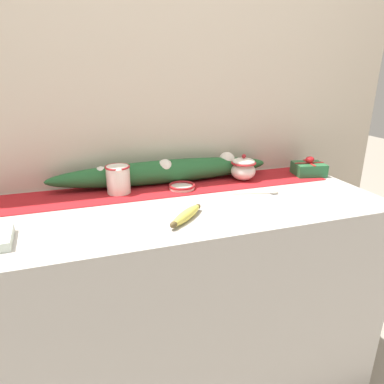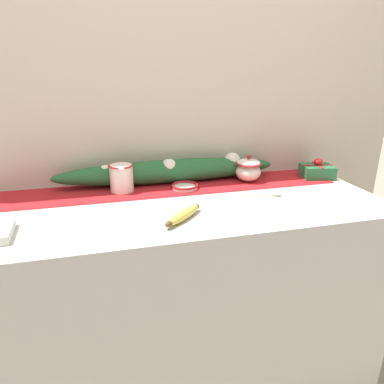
{
  "view_description": "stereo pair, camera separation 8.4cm",
  "coord_description": "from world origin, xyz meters",
  "px_view_note": "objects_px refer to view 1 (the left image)",
  "views": [
    {
      "loc": [
        -0.35,
        -1.18,
        1.41
      ],
      "look_at": [
        0.04,
        -0.03,
        0.98
      ],
      "focal_mm": 32.0,
      "sensor_mm": 36.0,
      "label": 1
    },
    {
      "loc": [
        -0.26,
        -1.2,
        1.41
      ],
      "look_at": [
        0.04,
        -0.03,
        0.98
      ],
      "focal_mm": 32.0,
      "sensor_mm": 36.0,
      "label": 2
    }
  ],
  "objects_px": {
    "banana": "(186,215)",
    "spoon": "(270,193)",
    "sugar_bowl": "(243,168)",
    "gift_box": "(309,168)",
    "small_dish": "(182,186)",
    "cream_pitcher": "(118,178)"
  },
  "relations": [
    {
      "from": "banana",
      "to": "spoon",
      "type": "xyz_separation_m",
      "value": [
        0.41,
        0.14,
        -0.01
      ]
    },
    {
      "from": "sugar_bowl",
      "to": "gift_box",
      "type": "xyz_separation_m",
      "value": [
        0.34,
        -0.03,
        -0.02
      ]
    },
    {
      "from": "sugar_bowl",
      "to": "small_dish",
      "type": "height_order",
      "value": "sugar_bowl"
    },
    {
      "from": "small_dish",
      "to": "banana",
      "type": "relative_size",
      "value": 0.71
    },
    {
      "from": "sugar_bowl",
      "to": "gift_box",
      "type": "relative_size",
      "value": 0.75
    },
    {
      "from": "sugar_bowl",
      "to": "small_dish",
      "type": "xyz_separation_m",
      "value": [
        -0.3,
        -0.03,
        -0.04
      ]
    },
    {
      "from": "small_dish",
      "to": "spoon",
      "type": "bearing_deg",
      "value": -27.2
    },
    {
      "from": "cream_pitcher",
      "to": "gift_box",
      "type": "xyz_separation_m",
      "value": [
        0.91,
        -0.03,
        -0.03
      ]
    },
    {
      "from": "sugar_bowl",
      "to": "gift_box",
      "type": "bearing_deg",
      "value": -4.23
    },
    {
      "from": "sugar_bowl",
      "to": "spoon",
      "type": "height_order",
      "value": "sugar_bowl"
    },
    {
      "from": "cream_pitcher",
      "to": "spoon",
      "type": "height_order",
      "value": "cream_pitcher"
    },
    {
      "from": "banana",
      "to": "spoon",
      "type": "distance_m",
      "value": 0.43
    },
    {
      "from": "small_dish",
      "to": "banana",
      "type": "xyz_separation_m",
      "value": [
        -0.08,
        -0.31,
        0.0
      ]
    },
    {
      "from": "cream_pitcher",
      "to": "banana",
      "type": "relative_size",
      "value": 0.76
    },
    {
      "from": "banana",
      "to": "gift_box",
      "type": "distance_m",
      "value": 0.79
    },
    {
      "from": "cream_pitcher",
      "to": "spoon",
      "type": "distance_m",
      "value": 0.63
    },
    {
      "from": "spoon",
      "to": "banana",
      "type": "bearing_deg",
      "value": -144.81
    },
    {
      "from": "banana",
      "to": "spoon",
      "type": "height_order",
      "value": "banana"
    },
    {
      "from": "spoon",
      "to": "gift_box",
      "type": "relative_size",
      "value": 1.14
    },
    {
      "from": "banana",
      "to": "cream_pitcher",
      "type": "bearing_deg",
      "value": 117.81
    },
    {
      "from": "cream_pitcher",
      "to": "spoon",
      "type": "xyz_separation_m",
      "value": [
        0.59,
        -0.21,
        -0.06
      ]
    },
    {
      "from": "spoon",
      "to": "gift_box",
      "type": "distance_m",
      "value": 0.36
    }
  ]
}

